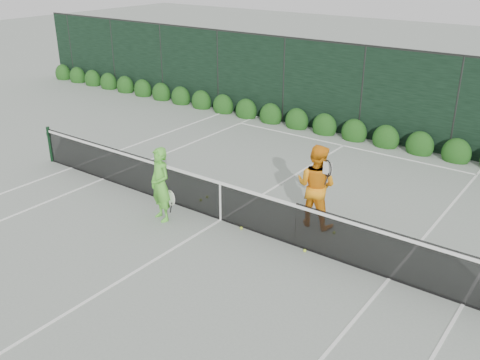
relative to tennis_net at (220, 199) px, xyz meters
The scene contains 8 objects.
ground 0.53m from the tennis_net, ahead, with size 80.00×80.00×0.00m, color gray.
tennis_net is the anchor object (origin of this frame).
player_woman 1.39m from the tennis_net, 145.64° to the right, with size 0.74×0.59×1.76m.
player_man 2.23m from the tennis_net, 30.66° to the left, with size 0.97×0.77×1.93m.
court_lines 0.53m from the tennis_net, ahead, with size 11.03×23.83×0.01m.
windscreen_fence 2.88m from the tennis_net, 89.49° to the right, with size 32.00×21.07×3.06m.
hedge_row 7.16m from the tennis_net, 89.80° to the left, with size 31.66×0.65×0.94m.
tennis_balls 0.95m from the tennis_net, 29.99° to the left, with size 3.55×1.12×0.07m.
Camera 1 is at (6.93, -8.67, 5.80)m, focal length 40.00 mm.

